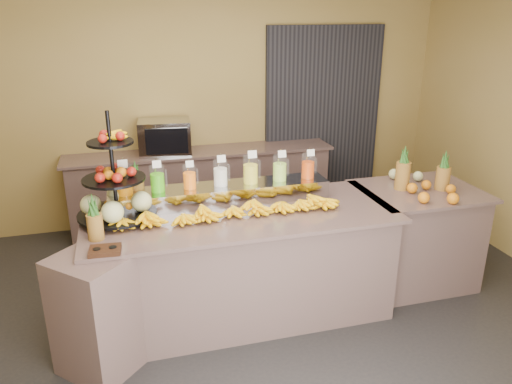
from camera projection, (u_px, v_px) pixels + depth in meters
name	position (u px, v px, depth m)	size (l,w,h in m)	color
ground	(251.00, 332.00, 4.07)	(6.00, 6.00, 0.00)	black
room_envelope	(248.00, 85.00, 4.18)	(6.04, 5.02, 2.82)	olive
buffet_counter	(230.00, 268.00, 4.11)	(2.75, 1.25, 0.93)	gray
right_counter	(414.00, 236.00, 4.70)	(1.08, 0.88, 0.93)	gray
back_ledge	(202.00, 188.00, 5.94)	(3.10, 0.55, 0.93)	gray
pitcher_tray	(221.00, 194.00, 4.22)	(1.85, 0.30, 0.15)	gray
juice_pitcher_orange_a	(124.00, 182.00, 3.96)	(0.13, 0.13, 0.31)	silver
juice_pitcher_green	(157.00, 180.00, 4.03)	(0.12, 0.12, 0.29)	silver
juice_pitcher_orange_b	(189.00, 178.00, 4.10)	(0.11, 0.11, 0.26)	silver
juice_pitcher_milk	(220.00, 174.00, 4.16)	(0.12, 0.12, 0.29)	silver
juice_pitcher_lemon	(251.00, 171.00, 4.22)	(0.13, 0.13, 0.31)	silver
juice_pitcher_lime	(280.00, 169.00, 4.29)	(0.12, 0.12, 0.29)	silver
juice_pitcher_orange_c	(308.00, 167.00, 4.36)	(0.12, 0.12, 0.28)	silver
banana_heap	(230.00, 209.00, 3.95)	(1.84, 0.17, 0.15)	yellow
fruit_stand	(121.00, 192.00, 3.84)	(0.65, 0.65, 0.85)	black
condiment_caddy	(105.00, 250.00, 3.36)	(0.21, 0.16, 0.03)	#321A0E
pineapple_left_a	(95.00, 223.00, 3.52)	(0.11, 0.11, 0.35)	brown
pineapple_left_b	(137.00, 189.00, 4.13)	(0.13, 0.13, 0.40)	brown
right_fruit_pile	(427.00, 185.00, 4.42)	(0.48, 0.46, 0.25)	brown
oven_warmer	(165.00, 137.00, 5.61)	(0.57, 0.40, 0.38)	gray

